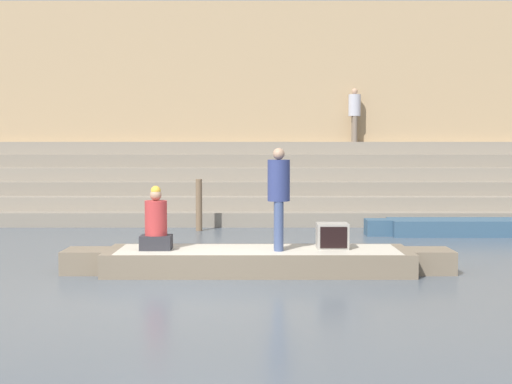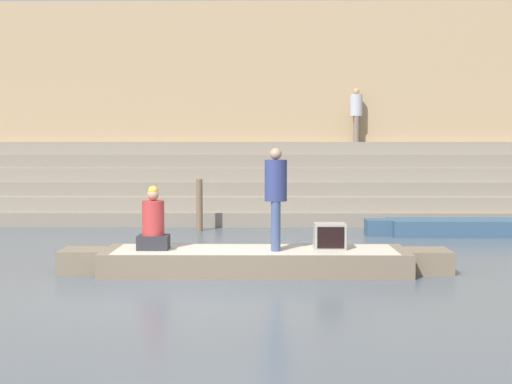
{
  "view_description": "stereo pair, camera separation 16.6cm",
  "coord_description": "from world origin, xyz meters",
  "px_view_note": "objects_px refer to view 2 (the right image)",
  "views": [
    {
      "loc": [
        1.02,
        -10.14,
        2.14
      ],
      "look_at": [
        1.06,
        3.08,
        1.29
      ],
      "focal_mm": 50.0,
      "sensor_mm": 36.0,
      "label": 1
    },
    {
      "loc": [
        1.19,
        -10.14,
        2.14
      ],
      "look_at": [
        1.06,
        3.08,
        1.29
      ],
      "focal_mm": 50.0,
      "sensor_mm": 36.0,
      "label": 2
    }
  ],
  "objects_px": {
    "tv_set": "(330,236)",
    "mooring_post": "(199,205)",
    "rowboat_main": "(255,260)",
    "person_rowing": "(153,225)",
    "person_standing": "(276,192)",
    "person_on_steps": "(356,111)",
    "moored_boat_shore": "(478,227)"
  },
  "relations": [
    {
      "from": "tv_set",
      "to": "mooring_post",
      "type": "xyz_separation_m",
      "value": [
        -2.75,
        5.89,
        0.04
      ]
    },
    {
      "from": "rowboat_main",
      "to": "person_rowing",
      "type": "relative_size",
      "value": 6.08
    },
    {
      "from": "person_standing",
      "to": "tv_set",
      "type": "bearing_deg",
      "value": 24.53
    },
    {
      "from": "tv_set",
      "to": "person_on_steps",
      "type": "height_order",
      "value": "person_on_steps"
    },
    {
      "from": "rowboat_main",
      "to": "person_rowing",
      "type": "xyz_separation_m",
      "value": [
        -1.73,
        -0.02,
        0.61
      ]
    },
    {
      "from": "rowboat_main",
      "to": "person_on_steps",
      "type": "height_order",
      "value": "person_on_steps"
    },
    {
      "from": "moored_boat_shore",
      "to": "mooring_post",
      "type": "height_order",
      "value": "mooring_post"
    },
    {
      "from": "mooring_post",
      "to": "person_standing",
      "type": "bearing_deg",
      "value": -73.21
    },
    {
      "from": "rowboat_main",
      "to": "person_rowing",
      "type": "bearing_deg",
      "value": 177.8
    },
    {
      "from": "rowboat_main",
      "to": "mooring_post",
      "type": "xyz_separation_m",
      "value": [
        -1.48,
        5.96,
        0.45
      ]
    },
    {
      "from": "person_standing",
      "to": "rowboat_main",
      "type": "bearing_deg",
      "value": 178.68
    },
    {
      "from": "moored_boat_shore",
      "to": "person_on_steps",
      "type": "xyz_separation_m",
      "value": [
        -2.34,
        4.72,
        3.0
      ]
    },
    {
      "from": "person_standing",
      "to": "moored_boat_shore",
      "type": "xyz_separation_m",
      "value": [
        4.97,
        5.18,
        -1.17
      ]
    },
    {
      "from": "rowboat_main",
      "to": "person_standing",
      "type": "height_order",
      "value": "person_standing"
    },
    {
      "from": "moored_boat_shore",
      "to": "mooring_post",
      "type": "distance_m",
      "value": 6.87
    },
    {
      "from": "rowboat_main",
      "to": "moored_boat_shore",
      "type": "xyz_separation_m",
      "value": [
        5.32,
        5.08,
        -0.01
      ]
    },
    {
      "from": "person_standing",
      "to": "person_rowing",
      "type": "height_order",
      "value": "person_standing"
    },
    {
      "from": "rowboat_main",
      "to": "tv_set",
      "type": "bearing_deg",
      "value": 0.35
    },
    {
      "from": "person_rowing",
      "to": "moored_boat_shore",
      "type": "relative_size",
      "value": 0.2
    },
    {
      "from": "person_standing",
      "to": "tv_set",
      "type": "height_order",
      "value": "person_standing"
    },
    {
      "from": "rowboat_main",
      "to": "person_rowing",
      "type": "height_order",
      "value": "person_rowing"
    },
    {
      "from": "rowboat_main",
      "to": "person_on_steps",
      "type": "distance_m",
      "value": 10.67
    },
    {
      "from": "person_standing",
      "to": "moored_boat_shore",
      "type": "relative_size",
      "value": 0.32
    },
    {
      "from": "person_rowing",
      "to": "person_on_steps",
      "type": "xyz_separation_m",
      "value": [
        4.7,
        9.83,
        2.39
      ]
    },
    {
      "from": "moored_boat_shore",
      "to": "mooring_post",
      "type": "bearing_deg",
      "value": 175.45
    },
    {
      "from": "moored_boat_shore",
      "to": "person_on_steps",
      "type": "distance_m",
      "value": 6.07
    },
    {
      "from": "rowboat_main",
      "to": "moored_boat_shore",
      "type": "relative_size",
      "value": 1.22
    },
    {
      "from": "moored_boat_shore",
      "to": "person_standing",
      "type": "bearing_deg",
      "value": -130.98
    },
    {
      "from": "person_rowing",
      "to": "moored_boat_shore",
      "type": "bearing_deg",
      "value": 33.92
    },
    {
      "from": "person_rowing",
      "to": "mooring_post",
      "type": "height_order",
      "value": "person_rowing"
    },
    {
      "from": "person_on_steps",
      "to": "tv_set",
      "type": "bearing_deg",
      "value": 169.99
    },
    {
      "from": "person_standing",
      "to": "person_rowing",
      "type": "bearing_deg",
      "value": -167.85
    }
  ]
}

